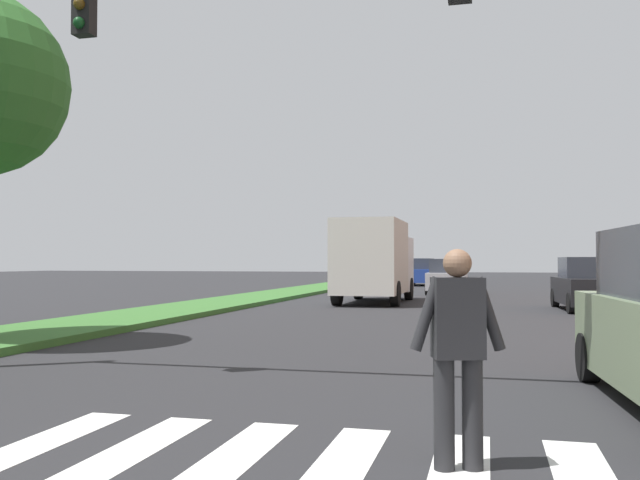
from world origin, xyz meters
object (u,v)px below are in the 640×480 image
Objects in this scene: sedan_distant at (448,278)px; pedestrian_performer at (458,347)px; sedan_far_horizon at (421,273)px; truck_box_delivery at (375,260)px; traffic_light_gantry at (83,59)px; sedan_midblock at (589,286)px.

pedestrian_performer is at bearing -86.59° from sedan_distant.
sedan_far_horizon reaches higher than pedestrian_performer.
sedan_distant is 0.96× the size of sedan_far_horizon.
sedan_far_horizon is at bearing 90.05° from truck_box_delivery.
traffic_light_gantry is 17.70m from truck_box_delivery.
sedan_far_horizon is (-7.42, 21.09, 0.02)m from sedan_midblock.
pedestrian_performer is at bearing -84.16° from sedan_far_horizon.
sedan_far_horizon is (-4.00, 39.10, -0.12)m from pedestrian_performer.
sedan_midblock is 1.00× the size of sedan_distant.
pedestrian_performer is (5.16, -2.83, -3.44)m from traffic_light_gantry.
sedan_far_horizon reaches higher than sedan_distant.
sedan_distant is at bearing 93.41° from pedestrian_performer.
sedan_midblock is (3.42, 18.01, -0.14)m from pedestrian_performer.
sedan_distant is 8.15m from truck_box_delivery.
sedan_far_horizon is at bearing 88.17° from traffic_light_gantry.
traffic_light_gantry reaches higher than sedan_midblock.
pedestrian_performer is at bearing -28.73° from traffic_light_gantry.
truck_box_delivery is at bearing -106.55° from sedan_distant.
traffic_light_gantry reaches higher than sedan_far_horizon.
pedestrian_performer is 18.33m from sedan_midblock.
pedestrian_performer is at bearing -100.75° from sedan_midblock.
pedestrian_performer is 20.67m from truck_box_delivery.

